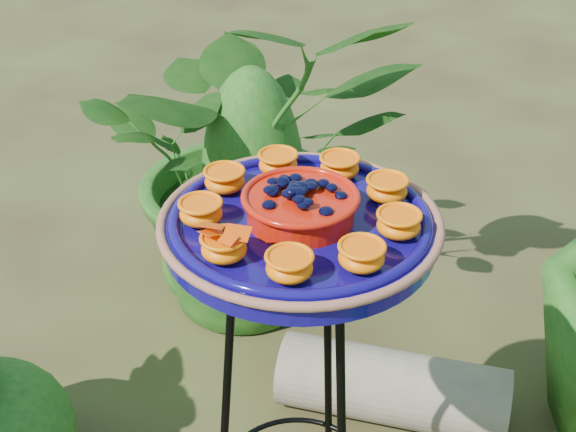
# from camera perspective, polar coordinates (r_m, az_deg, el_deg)

# --- Properties ---
(tripod_stand) EXTENTS (0.30, 0.32, 0.81)m
(tripod_stand) POSITION_cam_1_polar(r_m,az_deg,el_deg) (1.41, 0.76, -12.53)
(tripod_stand) COLOR black
(tripod_stand) RESTS_ON ground
(feeder_dish) EXTENTS (0.43, 0.43, 0.10)m
(feeder_dish) POSITION_cam_1_polar(r_m,az_deg,el_deg) (1.19, 0.87, -0.33)
(feeder_dish) COLOR #0E075A
(feeder_dish) RESTS_ON tripod_stand
(driftwood_log) EXTENTS (0.58, 0.30, 0.18)m
(driftwood_log) POSITION_cam_1_polar(r_m,az_deg,el_deg) (2.01, 7.42, -11.98)
(driftwood_log) COLOR gray
(driftwood_log) RESTS_ON ground
(shrub_back_left) EXTENTS (1.11, 1.08, 0.93)m
(shrub_back_left) POSITION_cam_1_polar(r_m,az_deg,el_deg) (2.19, -2.55, 4.39)
(shrub_back_left) COLOR #164B14
(shrub_back_left) RESTS_ON ground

